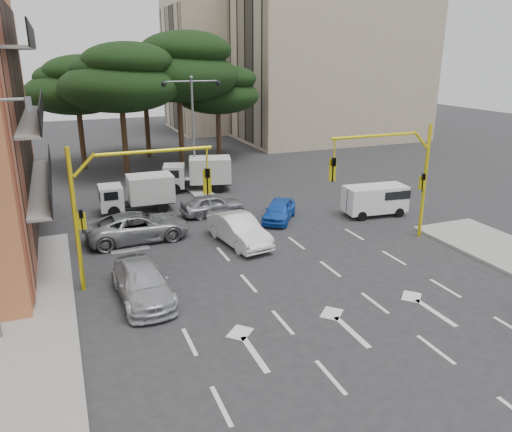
{
  "coord_description": "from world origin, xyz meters",
  "views": [
    {
      "loc": [
        -8.89,
        -18.13,
        9.41
      ],
      "look_at": [
        -0.08,
        3.94,
        1.6
      ],
      "focal_mm": 35.0,
      "sensor_mm": 36.0,
      "label": 1
    }
  ],
  "objects_px": {
    "car_silver_cross_a": "(138,227)",
    "van_white": "(375,200)",
    "signal_mast_left": "(120,196)",
    "car_white_hatch": "(239,230)",
    "car_blue_compact": "(279,210)",
    "car_silver_wagon": "(142,283)",
    "box_truck_a": "(137,194)",
    "box_truck_b": "(198,174)",
    "signal_mast_right": "(398,168)",
    "street_lamp_center": "(193,113)",
    "car_silver_cross_b": "(213,204)"
  },
  "relations": [
    {
      "from": "car_blue_compact",
      "to": "car_white_hatch",
      "type": "bearing_deg",
      "value": -105.66
    },
    {
      "from": "car_silver_wagon",
      "to": "car_blue_compact",
      "type": "bearing_deg",
      "value": 34.88
    },
    {
      "from": "car_silver_wagon",
      "to": "car_silver_cross_a",
      "type": "distance_m",
      "value": 6.78
    },
    {
      "from": "car_white_hatch",
      "to": "car_blue_compact",
      "type": "xyz_separation_m",
      "value": [
        3.5,
        2.7,
        -0.13
      ]
    },
    {
      "from": "street_lamp_center",
      "to": "box_truck_a",
      "type": "height_order",
      "value": "street_lamp_center"
    },
    {
      "from": "signal_mast_right",
      "to": "street_lamp_center",
      "type": "bearing_deg",
      "value": 115.91
    },
    {
      "from": "street_lamp_center",
      "to": "box_truck_a",
      "type": "relative_size",
      "value": 1.71
    },
    {
      "from": "street_lamp_center",
      "to": "car_silver_wagon",
      "type": "xyz_separation_m",
      "value": [
        -6.42,
        -15.72,
        -4.74
      ]
    },
    {
      "from": "car_silver_cross_a",
      "to": "box_truck_a",
      "type": "height_order",
      "value": "box_truck_a"
    },
    {
      "from": "car_silver_wagon",
      "to": "signal_mast_left",
      "type": "bearing_deg",
      "value": 100.06
    },
    {
      "from": "street_lamp_center",
      "to": "car_white_hatch",
      "type": "distance_m",
      "value": 12.4
    },
    {
      "from": "car_white_hatch",
      "to": "car_silver_wagon",
      "type": "height_order",
      "value": "car_white_hatch"
    },
    {
      "from": "car_silver_cross_b",
      "to": "van_white",
      "type": "xyz_separation_m",
      "value": [
        9.09,
        -3.68,
        0.27
      ]
    },
    {
      "from": "street_lamp_center",
      "to": "car_silver_cross_b",
      "type": "xyz_separation_m",
      "value": [
        -0.63,
        -6.32,
        -4.77
      ]
    },
    {
      "from": "signal_mast_left",
      "to": "car_blue_compact",
      "type": "bearing_deg",
      "value": 28.93
    },
    {
      "from": "signal_mast_left",
      "to": "car_white_hatch",
      "type": "distance_m",
      "value": 7.24
    },
    {
      "from": "car_silver_wagon",
      "to": "box_truck_a",
      "type": "xyz_separation_m",
      "value": [
        1.71,
        11.82,
        0.43
      ]
    },
    {
      "from": "signal_mast_right",
      "to": "box_truck_b",
      "type": "distance_m",
      "value": 15.32
    },
    {
      "from": "signal_mast_right",
      "to": "car_silver_cross_b",
      "type": "xyz_separation_m",
      "value": [
        -7.43,
        7.69,
        -3.23
      ]
    },
    {
      "from": "car_white_hatch",
      "to": "car_silver_cross_b",
      "type": "bearing_deg",
      "value": 79.15
    },
    {
      "from": "car_blue_compact",
      "to": "box_truck_b",
      "type": "height_order",
      "value": "box_truck_b"
    },
    {
      "from": "signal_mast_right",
      "to": "van_white",
      "type": "bearing_deg",
      "value": 67.49
    },
    {
      "from": "car_silver_wagon",
      "to": "box_truck_a",
      "type": "distance_m",
      "value": 11.95
    },
    {
      "from": "car_blue_compact",
      "to": "box_truck_b",
      "type": "relative_size",
      "value": 0.76
    },
    {
      "from": "van_white",
      "to": "box_truck_b",
      "type": "relative_size",
      "value": 0.77
    },
    {
      "from": "signal_mast_left",
      "to": "box_truck_b",
      "type": "xyz_separation_m",
      "value": [
        6.9,
        13.51,
        -2.7
      ]
    },
    {
      "from": "van_white",
      "to": "box_truck_a",
      "type": "height_order",
      "value": "box_truck_a"
    },
    {
      "from": "car_silver_cross_b",
      "to": "box_truck_a",
      "type": "height_order",
      "value": "box_truck_a"
    },
    {
      "from": "signal_mast_left",
      "to": "box_truck_a",
      "type": "relative_size",
      "value": 1.32
    },
    {
      "from": "car_silver_cross_b",
      "to": "box_truck_b",
      "type": "xyz_separation_m",
      "value": [
        0.72,
        5.82,
        0.53
      ]
    },
    {
      "from": "box_truck_a",
      "to": "car_silver_cross_a",
      "type": "bearing_deg",
      "value": 171.98
    },
    {
      "from": "signal_mast_right",
      "to": "car_silver_cross_a",
      "type": "height_order",
      "value": "signal_mast_right"
    },
    {
      "from": "car_blue_compact",
      "to": "box_truck_a",
      "type": "xyz_separation_m",
      "value": [
        -7.41,
        4.86,
        0.49
      ]
    },
    {
      "from": "car_white_hatch",
      "to": "box_truck_a",
      "type": "relative_size",
      "value": 1.0
    },
    {
      "from": "signal_mast_right",
      "to": "box_truck_b",
      "type": "bearing_deg",
      "value": 116.41
    },
    {
      "from": "car_blue_compact",
      "to": "car_silver_cross_a",
      "type": "relative_size",
      "value": 0.68
    },
    {
      "from": "car_blue_compact",
      "to": "street_lamp_center",
      "type": "bearing_deg",
      "value": 143.78
    },
    {
      "from": "car_silver_wagon",
      "to": "car_white_hatch",
      "type": "bearing_deg",
      "value": 34.67
    },
    {
      "from": "signal_mast_left",
      "to": "street_lamp_center",
      "type": "distance_m",
      "value": 15.65
    },
    {
      "from": "car_silver_cross_a",
      "to": "van_white",
      "type": "relative_size",
      "value": 1.44
    },
    {
      "from": "car_white_hatch",
      "to": "car_silver_cross_a",
      "type": "relative_size",
      "value": 0.85
    },
    {
      "from": "car_white_hatch",
      "to": "car_silver_cross_b",
      "type": "distance_m",
      "value": 5.14
    },
    {
      "from": "car_silver_wagon",
      "to": "box_truck_a",
      "type": "bearing_deg",
      "value": 79.27
    },
    {
      "from": "signal_mast_right",
      "to": "car_white_hatch",
      "type": "distance_m",
      "value": 8.61
    },
    {
      "from": "signal_mast_left",
      "to": "van_white",
      "type": "height_order",
      "value": "signal_mast_left"
    },
    {
      "from": "signal_mast_left",
      "to": "car_silver_cross_a",
      "type": "xyz_separation_m",
      "value": [
        1.29,
        5.01,
        -3.14
      ]
    },
    {
      "from": "signal_mast_right",
      "to": "van_white",
      "type": "relative_size",
      "value": 1.62
    },
    {
      "from": "van_white",
      "to": "box_truck_a",
      "type": "bearing_deg",
      "value": -109.4
    },
    {
      "from": "box_truck_b",
      "to": "car_white_hatch",
      "type": "bearing_deg",
      "value": -169.22
    },
    {
      "from": "signal_mast_left",
      "to": "car_blue_compact",
      "type": "height_order",
      "value": "signal_mast_left"
    }
  ]
}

